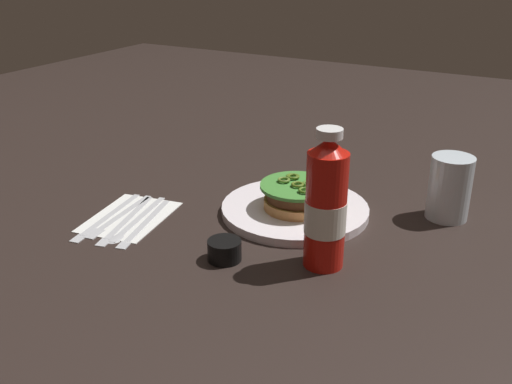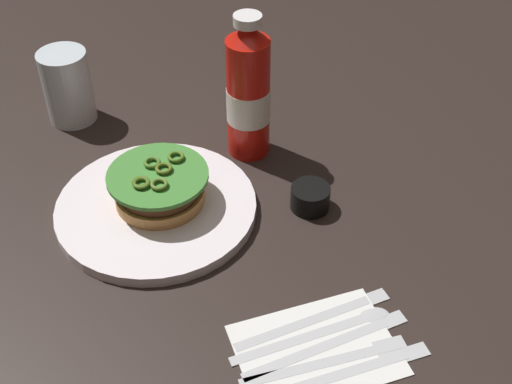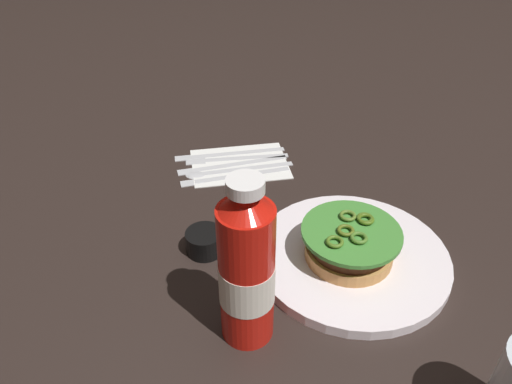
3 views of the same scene
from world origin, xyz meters
TOP-DOWN VIEW (x-y plane):
  - ground_plane at (0.00, 0.00)m, footprint 3.00×3.00m
  - dinner_plate at (-0.10, -0.00)m, footprint 0.27×0.27m
  - burger_sandwich at (-0.09, 0.01)m, footprint 0.13×0.13m
  - ketchup_bottle at (0.05, 0.12)m, footprint 0.06×0.06m
  - water_glass at (-0.22, 0.25)m, footprint 0.07×0.07m
  - condiment_cup at (0.11, -0.02)m, footprint 0.05×0.05m
  - napkin at (0.06, -0.25)m, footprint 0.19×0.15m
  - steak_knife at (0.10, -0.29)m, footprint 0.21×0.05m
  - fork_utensil at (0.09, -0.27)m, footprint 0.19×0.04m
  - butter_knife at (0.09, -0.25)m, footprint 0.20×0.07m
  - spoon_utensil at (0.09, -0.23)m, footprint 0.19×0.05m
  - table_knife at (0.08, -0.21)m, footprint 0.19×0.06m

SIDE VIEW (x-z plane):
  - ground_plane at x=0.00m, z-range 0.00..0.00m
  - napkin at x=0.06m, z-range 0.00..0.00m
  - steak_knife at x=0.10m, z-range 0.00..0.01m
  - fork_utensil at x=0.09m, z-range 0.00..0.01m
  - butter_knife at x=0.09m, z-range 0.00..0.01m
  - spoon_utensil at x=0.09m, z-range 0.00..0.01m
  - table_knife at x=0.08m, z-range 0.00..0.01m
  - dinner_plate at x=-0.10m, z-range 0.00..0.02m
  - condiment_cup at x=0.11m, z-range 0.00..0.03m
  - burger_sandwich at x=-0.09m, z-range 0.01..0.07m
  - water_glass at x=-0.22m, z-range 0.00..0.12m
  - ketchup_bottle at x=0.05m, z-range -0.01..0.21m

